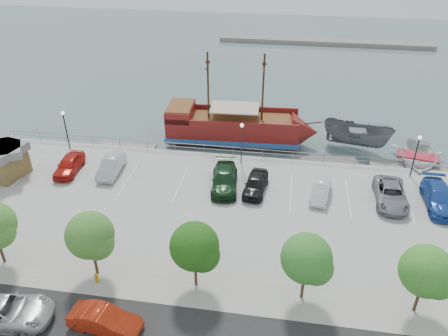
# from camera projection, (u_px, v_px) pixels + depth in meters

# --- Properties ---
(ground) EXTENTS (160.00, 160.00, 0.00)m
(ground) POSITION_uv_depth(u_px,v_px,m) (232.00, 210.00, 38.18)
(ground) COLOR #4A6260
(sidewalk) EXTENTS (100.00, 4.00, 0.05)m
(sidewalk) POSITION_uv_depth(u_px,v_px,m) (211.00, 286.00, 29.21)
(sidewalk) COLOR #9A958B
(sidewalk) RESTS_ON land_slab
(seawall_railing) EXTENTS (50.00, 0.06, 1.00)m
(seawall_railing) POSITION_uv_depth(u_px,v_px,m) (243.00, 152.00, 43.98)
(seawall_railing) COLOR slate
(seawall_railing) RESTS_ON land_slab
(far_shore) EXTENTS (40.00, 3.00, 0.80)m
(far_shore) POSITION_uv_depth(u_px,v_px,m) (324.00, 42.00, 83.08)
(far_shore) COLOR gray
(far_shore) RESTS_ON ground
(pirate_ship) EXTENTS (16.92, 5.41, 10.60)m
(pirate_ship) POSITION_uv_depth(u_px,v_px,m) (244.00, 128.00, 48.04)
(pirate_ship) COLOR maroon
(pirate_ship) RESTS_ON ground
(patrol_boat) EXTENTS (7.95, 4.98, 2.88)m
(patrol_boat) POSITION_uv_depth(u_px,v_px,m) (357.00, 137.00, 46.93)
(patrol_boat) COLOR #565A60
(patrol_boat) RESTS_ON ground
(speedboat) EXTENTS (6.55, 8.20, 1.52)m
(speedboat) POSITION_uv_depth(u_px,v_px,m) (417.00, 159.00, 44.24)
(speedboat) COLOR silver
(speedboat) RESTS_ON ground
(dock_west) EXTENTS (6.26, 1.94, 0.36)m
(dock_west) POSITION_uv_depth(u_px,v_px,m) (127.00, 148.00, 47.58)
(dock_west) COLOR gray
(dock_west) RESTS_ON ground
(dock_mid) EXTENTS (6.96, 2.96, 0.39)m
(dock_mid) POSITION_uv_depth(u_px,v_px,m) (324.00, 163.00, 44.74)
(dock_mid) COLOR #6A645B
(dock_mid) RESTS_ON ground
(dock_east) EXTENTS (7.54, 2.97, 0.42)m
(dock_east) POSITION_uv_depth(u_px,v_px,m) (407.00, 169.00, 43.64)
(dock_east) COLOR gray
(dock_east) RESTS_ON ground
(shed) EXTENTS (4.48, 4.48, 3.05)m
(shed) POSITION_uv_depth(u_px,v_px,m) (3.00, 160.00, 40.36)
(shed) COLOR brown
(shed) RESTS_ON land_slab
(street_van) EXTENTS (6.12, 3.31, 1.63)m
(street_van) POSITION_uv_depth(u_px,v_px,m) (4.00, 312.00, 26.39)
(street_van) COLOR #A8A8A8
(street_van) RESTS_ON street
(street_sedan) EXTENTS (4.57, 2.05, 1.46)m
(street_sedan) POSITION_uv_depth(u_px,v_px,m) (105.00, 320.00, 25.96)
(street_sedan) COLOR #AA260F
(street_sedan) RESTS_ON street
(fire_hydrant) EXTENTS (0.26, 0.26, 0.76)m
(fire_hydrant) POSITION_uv_depth(u_px,v_px,m) (97.00, 277.00, 29.35)
(fire_hydrant) COLOR orange
(fire_hydrant) RESTS_ON sidewalk
(lamp_post_left) EXTENTS (0.36, 0.36, 4.28)m
(lamp_post_left) POSITION_uv_depth(u_px,v_px,m) (65.00, 124.00, 44.03)
(lamp_post_left) COLOR black
(lamp_post_left) RESTS_ON land_slab
(lamp_post_mid) EXTENTS (0.36, 0.36, 4.28)m
(lamp_post_mid) POSITION_uv_depth(u_px,v_px,m) (242.00, 136.00, 41.63)
(lamp_post_mid) COLOR black
(lamp_post_mid) RESTS_ON land_slab
(lamp_post_right) EXTENTS (0.36, 0.36, 4.28)m
(lamp_post_right) POSITION_uv_depth(u_px,v_px,m) (417.00, 149.00, 39.49)
(lamp_post_right) COLOR black
(lamp_post_right) RESTS_ON land_slab
(tree_c) EXTENTS (3.30, 3.20, 5.00)m
(tree_c) POSITION_uv_depth(u_px,v_px,m) (92.00, 237.00, 28.49)
(tree_c) COLOR #473321
(tree_c) RESTS_ON sidewalk
(tree_d) EXTENTS (3.30, 3.20, 5.00)m
(tree_d) POSITION_uv_depth(u_px,v_px,m) (197.00, 248.00, 27.56)
(tree_d) COLOR #473321
(tree_d) RESTS_ON sidewalk
(tree_e) EXTENTS (3.30, 3.20, 5.00)m
(tree_e) POSITION_uv_depth(u_px,v_px,m) (309.00, 261.00, 26.62)
(tree_e) COLOR #473321
(tree_e) RESTS_ON sidewalk
(tree_f) EXTENTS (3.30, 3.20, 5.00)m
(tree_f) POSITION_uv_depth(u_px,v_px,m) (429.00, 273.00, 25.69)
(tree_f) COLOR #473321
(tree_f) RESTS_ON sidewalk
(parked_car_a) EXTENTS (2.16, 4.70, 1.56)m
(parked_car_a) POSITION_uv_depth(u_px,v_px,m) (69.00, 164.00, 41.35)
(parked_car_a) COLOR red
(parked_car_a) RESTS_ON land_slab
(parked_car_b) EXTENTS (1.81, 4.67, 1.52)m
(parked_car_b) POSITION_uv_depth(u_px,v_px,m) (111.00, 166.00, 41.17)
(parked_car_b) COLOR #B0B6BD
(parked_car_b) RESTS_ON land_slab
(parked_car_d) EXTENTS (2.87, 5.80, 1.62)m
(parked_car_d) POSITION_uv_depth(u_px,v_px,m) (225.00, 179.00, 39.06)
(parked_car_d) COLOR black
(parked_car_d) RESTS_ON land_slab
(parked_car_e) EXTENTS (2.25, 4.68, 1.54)m
(parked_car_e) POSITION_uv_depth(u_px,v_px,m) (256.00, 184.00, 38.54)
(parked_car_e) COLOR black
(parked_car_e) RESTS_ON land_slab
(parked_car_f) EXTENTS (2.06, 4.27, 1.35)m
(parked_car_f) POSITION_uv_depth(u_px,v_px,m) (321.00, 190.00, 37.82)
(parked_car_f) COLOR white
(parked_car_f) RESTS_ON land_slab
(parked_car_g) EXTENTS (2.69, 5.55, 1.52)m
(parked_car_g) POSITION_uv_depth(u_px,v_px,m) (391.00, 194.00, 37.13)
(parked_car_g) COLOR gray
(parked_car_g) RESTS_ON land_slab
(parked_car_h) EXTENTS (2.32, 5.62, 1.63)m
(parked_car_h) POSITION_uv_depth(u_px,v_px,m) (439.00, 198.00, 36.62)
(parked_car_h) COLOR #214CA4
(parked_car_h) RESTS_ON land_slab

